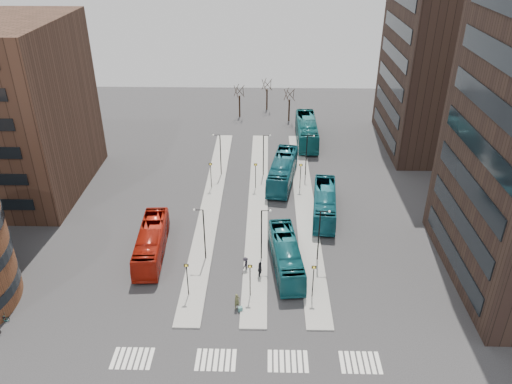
{
  "coord_description": "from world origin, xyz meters",
  "views": [
    {
      "loc": [
        3.03,
        -25.54,
        32.3
      ],
      "look_at": [
        1.89,
        24.01,
        5.0
      ],
      "focal_mm": 35.0,
      "sensor_mm": 36.0,
      "label": 1
    }
  ],
  "objects_px": {
    "teal_bus_a": "(286,255)",
    "commuter_c": "(245,264)",
    "teal_bus_b": "(283,170)",
    "teal_bus_c": "(324,203)",
    "suitcase": "(240,309)",
    "red_bus": "(151,242)",
    "traveller": "(237,301)",
    "bicycle_far": "(0,319)",
    "commuter_a": "(154,257)",
    "commuter_b": "(260,270)",
    "teal_bus_d": "(307,131)"
  },
  "relations": [
    {
      "from": "suitcase",
      "to": "commuter_b",
      "type": "height_order",
      "value": "commuter_b"
    },
    {
      "from": "teal_bus_a",
      "to": "teal_bus_c",
      "type": "xyz_separation_m",
      "value": [
        5.05,
        10.82,
        0.04
      ]
    },
    {
      "from": "bicycle_far",
      "to": "teal_bus_a",
      "type": "bearing_deg",
      "value": -88.34
    },
    {
      "from": "red_bus",
      "to": "traveller",
      "type": "xyz_separation_m",
      "value": [
        9.74,
        -8.43,
        -0.73
      ]
    },
    {
      "from": "teal_bus_d",
      "to": "commuter_c",
      "type": "distance_m",
      "value": 35.56
    },
    {
      "from": "red_bus",
      "to": "teal_bus_b",
      "type": "bearing_deg",
      "value": 46.53
    },
    {
      "from": "suitcase",
      "to": "commuter_b",
      "type": "relative_size",
      "value": 0.26
    },
    {
      "from": "suitcase",
      "to": "red_bus",
      "type": "relative_size",
      "value": 0.04
    },
    {
      "from": "suitcase",
      "to": "commuter_a",
      "type": "xyz_separation_m",
      "value": [
        -9.53,
        7.15,
        0.57
      ]
    },
    {
      "from": "teal_bus_a",
      "to": "bicycle_far",
      "type": "relative_size",
      "value": 6.78
    },
    {
      "from": "teal_bus_b",
      "to": "teal_bus_c",
      "type": "relative_size",
      "value": 1.09
    },
    {
      "from": "teal_bus_d",
      "to": "red_bus",
      "type": "bearing_deg",
      "value": -120.23
    },
    {
      "from": "bicycle_far",
      "to": "teal_bus_d",
      "type": "bearing_deg",
      "value": -52.56
    },
    {
      "from": "teal_bus_a",
      "to": "commuter_a",
      "type": "xyz_separation_m",
      "value": [
        -13.96,
        0.29,
        -0.7
      ]
    },
    {
      "from": "suitcase",
      "to": "bicycle_far",
      "type": "relative_size",
      "value": 0.31
    },
    {
      "from": "commuter_b",
      "to": "commuter_c",
      "type": "height_order",
      "value": "commuter_b"
    },
    {
      "from": "suitcase",
      "to": "teal_bus_b",
      "type": "xyz_separation_m",
      "value": [
        4.54,
        26.38,
        1.45
      ]
    },
    {
      "from": "suitcase",
      "to": "commuter_b",
      "type": "xyz_separation_m",
      "value": [
        1.76,
        5.06,
        0.7
      ]
    },
    {
      "from": "teal_bus_a",
      "to": "red_bus",
      "type": "bearing_deg",
      "value": 165.9
    },
    {
      "from": "teal_bus_d",
      "to": "traveller",
      "type": "distance_m",
      "value": 41.36
    },
    {
      "from": "red_bus",
      "to": "traveller",
      "type": "relative_size",
      "value": 6.78
    },
    {
      "from": "suitcase",
      "to": "bicycle_far",
      "type": "bearing_deg",
      "value": 168.0
    },
    {
      "from": "traveller",
      "to": "commuter_b",
      "type": "relative_size",
      "value": 0.86
    },
    {
      "from": "teal_bus_d",
      "to": "traveller",
      "type": "height_order",
      "value": "teal_bus_d"
    },
    {
      "from": "suitcase",
      "to": "commuter_c",
      "type": "xyz_separation_m",
      "value": [
        0.23,
        6.27,
        0.53
      ]
    },
    {
      "from": "teal_bus_a",
      "to": "commuter_c",
      "type": "height_order",
      "value": "teal_bus_a"
    },
    {
      "from": "teal_bus_d",
      "to": "commuter_c",
      "type": "height_order",
      "value": "teal_bus_d"
    },
    {
      "from": "red_bus",
      "to": "teal_bus_d",
      "type": "bearing_deg",
      "value": 55.77
    },
    {
      "from": "commuter_b",
      "to": "teal_bus_d",
      "type": "bearing_deg",
      "value": -21.28
    },
    {
      "from": "teal_bus_a",
      "to": "commuter_c",
      "type": "xyz_separation_m",
      "value": [
        -4.2,
        -0.6,
        -0.73
      ]
    },
    {
      "from": "teal_bus_d",
      "to": "teal_bus_c",
      "type": "bearing_deg",
      "value": -87.94
    },
    {
      "from": "red_bus",
      "to": "teal_bus_b",
      "type": "height_order",
      "value": "teal_bus_b"
    },
    {
      "from": "commuter_a",
      "to": "teal_bus_c",
      "type": "bearing_deg",
      "value": -146.01
    },
    {
      "from": "traveller",
      "to": "commuter_b",
      "type": "bearing_deg",
      "value": 31.1
    },
    {
      "from": "red_bus",
      "to": "commuter_a",
      "type": "distance_m",
      "value": 1.93
    },
    {
      "from": "suitcase",
      "to": "traveller",
      "type": "height_order",
      "value": "traveller"
    },
    {
      "from": "traveller",
      "to": "teal_bus_d",
      "type": "bearing_deg",
      "value": 42.53
    },
    {
      "from": "teal_bus_a",
      "to": "traveller",
      "type": "bearing_deg",
      "value": -132.7
    },
    {
      "from": "teal_bus_a",
      "to": "teal_bus_d",
      "type": "distance_m",
      "value": 34.18
    },
    {
      "from": "commuter_c",
      "to": "bicycle_far",
      "type": "distance_m",
      "value": 23.48
    },
    {
      "from": "commuter_c",
      "to": "bicycle_far",
      "type": "bearing_deg",
      "value": -51.14
    },
    {
      "from": "commuter_c",
      "to": "commuter_b",
      "type": "bearing_deg",
      "value": 70.08
    },
    {
      "from": "teal_bus_b",
      "to": "teal_bus_c",
      "type": "xyz_separation_m",
      "value": [
        4.94,
        -8.7,
        -0.14
      ]
    },
    {
      "from": "suitcase",
      "to": "commuter_c",
      "type": "bearing_deg",
      "value": 70.73
    },
    {
      "from": "red_bus",
      "to": "teal_bus_b",
      "type": "relative_size",
      "value": 0.91
    },
    {
      "from": "red_bus",
      "to": "bicycle_far",
      "type": "bearing_deg",
      "value": -140.77
    },
    {
      "from": "teal_bus_b",
      "to": "suitcase",
      "type": "bearing_deg",
      "value": -90.56
    },
    {
      "from": "teal_bus_a",
      "to": "teal_bus_c",
      "type": "distance_m",
      "value": 11.94
    },
    {
      "from": "teal_bus_d",
      "to": "commuter_a",
      "type": "distance_m",
      "value": 38.29
    },
    {
      "from": "red_bus",
      "to": "teal_bus_a",
      "type": "xyz_separation_m",
      "value": [
        14.49,
        -2.0,
        -0.03
      ]
    }
  ]
}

